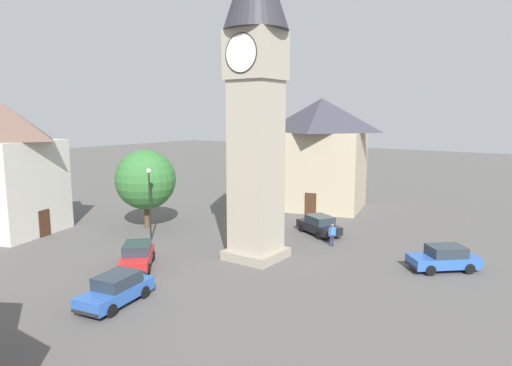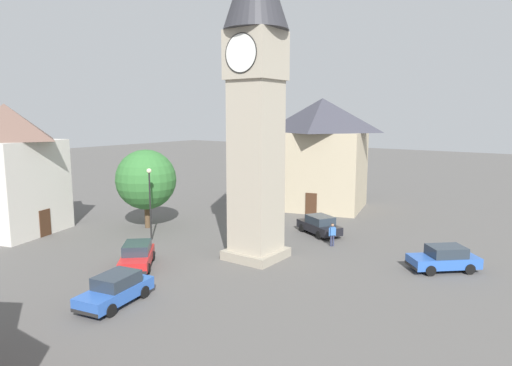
{
  "view_description": "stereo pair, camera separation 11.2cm",
  "coord_description": "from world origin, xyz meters",
  "px_view_note": "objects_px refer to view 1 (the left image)",
  "views": [
    {
      "loc": [
        16.73,
        -23.59,
        9.43
      ],
      "look_at": [
        0.0,
        0.0,
        5.04
      ],
      "focal_mm": 31.69,
      "sensor_mm": 36.0,
      "label": 1
    },
    {
      "loc": [
        16.82,
        -23.52,
        9.43
      ],
      "look_at": [
        0.0,
        0.0,
        5.04
      ],
      "focal_mm": 31.69,
      "sensor_mm": 36.0,
      "label": 2
    }
  ],
  "objects_px": {
    "pedestrian": "(332,232)",
    "tree": "(146,180)",
    "building_corner_back": "(321,153)",
    "car_blue_kerb": "(444,258)",
    "car_red_corner": "(137,256)",
    "clock_tower": "(256,70)",
    "lamp_post": "(149,193)",
    "car_silver_kerb": "(116,290)",
    "car_white_side": "(319,225)",
    "building_shop_left": "(8,168)"
  },
  "relations": [
    {
      "from": "pedestrian",
      "to": "tree",
      "type": "distance_m",
      "value": 15.92
    },
    {
      "from": "tree",
      "to": "building_corner_back",
      "type": "bearing_deg",
      "value": 63.41
    },
    {
      "from": "car_blue_kerb",
      "to": "car_red_corner",
      "type": "relative_size",
      "value": 1.0
    },
    {
      "from": "clock_tower",
      "to": "pedestrian",
      "type": "xyz_separation_m",
      "value": [
        2.92,
        5.39,
        -11.15
      ]
    },
    {
      "from": "lamp_post",
      "to": "tree",
      "type": "bearing_deg",
      "value": 142.79
    },
    {
      "from": "car_red_corner",
      "to": "pedestrian",
      "type": "bearing_deg",
      "value": 55.02
    },
    {
      "from": "car_silver_kerb",
      "to": "lamp_post",
      "type": "height_order",
      "value": "lamp_post"
    },
    {
      "from": "car_white_side",
      "to": "building_corner_back",
      "type": "xyz_separation_m",
      "value": [
        -4.83,
        9.48,
        4.87
      ]
    },
    {
      "from": "car_red_corner",
      "to": "building_corner_back",
      "type": "distance_m",
      "value": 23.56
    },
    {
      "from": "clock_tower",
      "to": "car_red_corner",
      "type": "relative_size",
      "value": 4.96
    },
    {
      "from": "car_blue_kerb",
      "to": "car_silver_kerb",
      "type": "xyz_separation_m",
      "value": [
        -12.2,
        -14.76,
        0.0
      ]
    },
    {
      "from": "car_white_side",
      "to": "tree",
      "type": "distance_m",
      "value": 14.7
    },
    {
      "from": "car_silver_kerb",
      "to": "pedestrian",
      "type": "height_order",
      "value": "pedestrian"
    },
    {
      "from": "building_corner_back",
      "to": "car_white_side",
      "type": "bearing_deg",
      "value": -62.97
    },
    {
      "from": "building_corner_back",
      "to": "car_silver_kerb",
      "type": "bearing_deg",
      "value": -84.25
    },
    {
      "from": "lamp_post",
      "to": "car_red_corner",
      "type": "bearing_deg",
      "value": -49.46
    },
    {
      "from": "car_silver_kerb",
      "to": "car_red_corner",
      "type": "distance_m",
      "value": 5.51
    },
    {
      "from": "car_silver_kerb",
      "to": "tree",
      "type": "relative_size",
      "value": 0.66
    },
    {
      "from": "car_red_corner",
      "to": "car_white_side",
      "type": "relative_size",
      "value": 0.95
    },
    {
      "from": "car_blue_kerb",
      "to": "car_silver_kerb",
      "type": "bearing_deg",
      "value": -129.57
    },
    {
      "from": "car_silver_kerb",
      "to": "building_shop_left",
      "type": "xyz_separation_m",
      "value": [
        -18.21,
        4.01,
        4.48
      ]
    },
    {
      "from": "car_blue_kerb",
      "to": "car_red_corner",
      "type": "height_order",
      "value": "same"
    },
    {
      "from": "car_red_corner",
      "to": "building_corner_back",
      "type": "xyz_separation_m",
      "value": [
        0.73,
        23.04,
        4.87
      ]
    },
    {
      "from": "clock_tower",
      "to": "car_blue_kerb",
      "type": "distance_m",
      "value": 16.35
    },
    {
      "from": "car_silver_kerb",
      "to": "building_shop_left",
      "type": "distance_m",
      "value": 19.18
    },
    {
      "from": "tree",
      "to": "building_corner_back",
      "type": "xyz_separation_m",
      "value": [
        7.96,
        15.91,
        1.55
      ]
    },
    {
      "from": "lamp_post",
      "to": "car_blue_kerb",
      "type": "bearing_deg",
      "value": 16.47
    },
    {
      "from": "car_silver_kerb",
      "to": "building_corner_back",
      "type": "distance_m",
      "value": 27.88
    },
    {
      "from": "clock_tower",
      "to": "building_shop_left",
      "type": "relative_size",
      "value": 2.03
    },
    {
      "from": "pedestrian",
      "to": "building_corner_back",
      "type": "bearing_deg",
      "value": 121.03
    },
    {
      "from": "pedestrian",
      "to": "building_shop_left",
      "type": "relative_size",
      "value": 0.16
    },
    {
      "from": "car_silver_kerb",
      "to": "pedestrian",
      "type": "distance_m",
      "value": 16.09
    },
    {
      "from": "clock_tower",
      "to": "car_silver_kerb",
      "type": "relative_size",
      "value": 4.76
    },
    {
      "from": "car_red_corner",
      "to": "lamp_post",
      "type": "xyz_separation_m",
      "value": [
        -3.99,
        4.67,
        2.86
      ]
    },
    {
      "from": "car_white_side",
      "to": "tree",
      "type": "height_order",
      "value": "tree"
    },
    {
      "from": "pedestrian",
      "to": "car_silver_kerb",
      "type": "bearing_deg",
      "value": -105.73
    },
    {
      "from": "lamp_post",
      "to": "building_shop_left",
      "type": "bearing_deg",
      "value": -155.32
    },
    {
      "from": "car_blue_kerb",
      "to": "tree",
      "type": "distance_m",
      "value": 23.4
    },
    {
      "from": "car_blue_kerb",
      "to": "pedestrian",
      "type": "height_order",
      "value": "pedestrian"
    },
    {
      "from": "car_blue_kerb",
      "to": "lamp_post",
      "type": "xyz_separation_m",
      "value": [
        -19.68,
        -5.82,
        2.86
      ]
    },
    {
      "from": "car_red_corner",
      "to": "lamp_post",
      "type": "bearing_deg",
      "value": 130.54
    },
    {
      "from": "pedestrian",
      "to": "lamp_post",
      "type": "height_order",
      "value": "lamp_post"
    },
    {
      "from": "clock_tower",
      "to": "car_blue_kerb",
      "type": "height_order",
      "value": "clock_tower"
    },
    {
      "from": "car_white_side",
      "to": "clock_tower",
      "type": "bearing_deg",
      "value": -94.71
    },
    {
      "from": "clock_tower",
      "to": "car_red_corner",
      "type": "height_order",
      "value": "clock_tower"
    },
    {
      "from": "car_blue_kerb",
      "to": "car_white_side",
      "type": "distance_m",
      "value": 10.57
    },
    {
      "from": "lamp_post",
      "to": "car_silver_kerb",
      "type": "bearing_deg",
      "value": -50.09
    },
    {
      "from": "car_blue_kerb",
      "to": "tree",
      "type": "xyz_separation_m",
      "value": [
        -22.91,
        -3.36,
        3.32
      ]
    },
    {
      "from": "car_red_corner",
      "to": "building_corner_back",
      "type": "bearing_deg",
      "value": 88.17
    },
    {
      "from": "car_blue_kerb",
      "to": "car_red_corner",
      "type": "distance_m",
      "value": 18.87
    }
  ]
}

